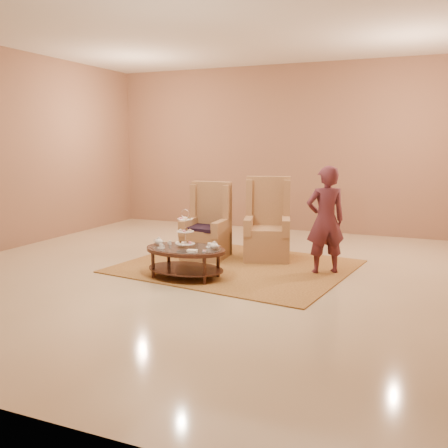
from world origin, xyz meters
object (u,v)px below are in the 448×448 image
at_px(armchair_right, 267,232).
at_px(person, 325,220).
at_px(tea_table, 186,253).
at_px(armchair_left, 208,232).

height_order(armchair_right, person, person).
height_order(tea_table, armchair_right, armchair_right).
distance_m(tea_table, person, 2.06).
bearing_deg(armchair_left, armchair_right, 16.09).
distance_m(armchair_left, armchair_right, 0.98).
xyz_separation_m(armchair_left, person, (1.98, -0.26, 0.36)).
xyz_separation_m(armchair_left, armchair_right, (0.93, 0.32, 0.03)).
bearing_deg(armchair_right, armchair_left, -177.22).
distance_m(armchair_left, person, 2.03).
height_order(tea_table, armchair_left, armchair_left).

